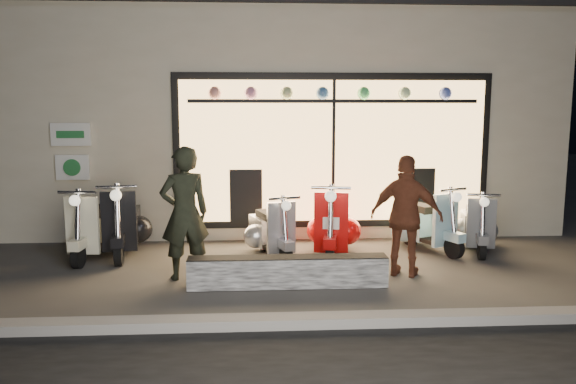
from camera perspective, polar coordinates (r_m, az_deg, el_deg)
The scene contains 12 objects.
ground at distance 7.95m, azimuth 0.69°, elevation -8.14°, with size 40.00×40.00×0.00m, color #383533.
kerb at distance 6.04m, azimuth 2.09°, elevation -12.98°, with size 40.00×0.25×0.12m, color slate.
shop_building at distance 12.60m, azimuth -0.92°, elevation 7.66°, with size 10.20×6.23×4.20m.
graffiti_barrier at distance 7.26m, azimuth -0.02°, elevation -8.10°, with size 2.55×0.28×0.40m, color black.
scooter_silver at distance 8.78m, azimuth -1.85°, elevation -3.92°, with size 0.71×1.35×0.97m.
scooter_red at distance 8.89m, azimuth 4.63°, elevation -3.39°, with size 0.70×1.58×1.13m.
scooter_black at distance 9.31m, azimuth -16.38°, elevation -3.16°, with size 0.63×1.58×1.13m.
scooter_cream at distance 9.28m, azimuth -18.87°, elevation -3.46°, with size 0.55×1.50×1.07m.
scooter_blue at distance 9.45m, azimuth 13.38°, elevation -3.12°, with size 0.86×1.41×1.03m.
scooter_grey at distance 9.65m, azimuth 18.57°, elevation -3.25°, with size 0.65×1.35×0.96m.
man at distance 7.59m, azimuth -10.46°, elevation -2.14°, with size 0.65×0.43×1.79m, color black.
woman at distance 7.76m, azimuth 11.93°, elevation -2.43°, with size 0.97×0.40×1.66m, color brown.
Camera 1 is at (-0.55, -7.60, 2.26)m, focal length 35.00 mm.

